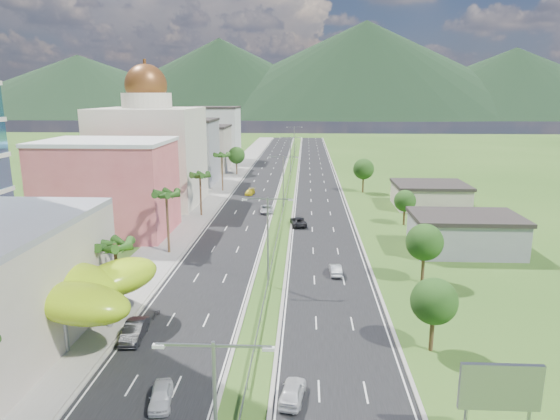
# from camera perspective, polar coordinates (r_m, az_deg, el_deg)

# --- Properties ---
(ground) EXTENTS (500.00, 500.00, 0.00)m
(ground) POSITION_cam_1_polar(r_m,az_deg,el_deg) (52.47, -2.21, -12.64)
(ground) COLOR #2D5119
(ground) RESTS_ON ground
(road_left) EXTENTS (11.00, 260.00, 0.04)m
(road_left) POSITION_cam_1_polar(r_m,az_deg,el_deg) (139.44, -1.97, 3.73)
(road_left) COLOR black
(road_left) RESTS_ON ground
(road_right) EXTENTS (11.00, 260.00, 0.04)m
(road_right) POSITION_cam_1_polar(r_m,az_deg,el_deg) (138.96, 4.22, 3.67)
(road_right) COLOR black
(road_right) RESTS_ON ground
(sidewalk_left) EXTENTS (7.00, 260.00, 0.12)m
(sidewalk_left) POSITION_cam_1_polar(r_m,az_deg,el_deg) (140.56, -5.84, 3.76)
(sidewalk_left) COLOR gray
(sidewalk_left) RESTS_ON ground
(median_guardrail) EXTENTS (0.10, 216.06, 0.76)m
(median_guardrail) POSITION_cam_1_polar(r_m,az_deg,el_deg) (121.17, 0.84, 2.59)
(median_guardrail) COLOR gray
(median_guardrail) RESTS_ON ground
(streetlight_median_a) EXTENTS (6.04, 0.25, 11.00)m
(streetlight_median_a) POSITION_cam_1_polar(r_m,az_deg,el_deg) (27.64, -7.37, -22.53)
(streetlight_median_a) COLOR gray
(streetlight_median_a) RESTS_ON ground
(streetlight_median_b) EXTENTS (6.04, 0.25, 11.00)m
(streetlight_median_b) POSITION_cam_1_polar(r_m,az_deg,el_deg) (59.43, -1.40, -2.55)
(streetlight_median_b) COLOR gray
(streetlight_median_b) RESTS_ON ground
(streetlight_median_c) EXTENTS (6.04, 0.25, 11.00)m
(streetlight_median_c) POSITION_cam_1_polar(r_m,az_deg,el_deg) (98.47, 0.37, 3.75)
(streetlight_median_c) COLOR gray
(streetlight_median_c) RESTS_ON ground
(streetlight_median_d) EXTENTS (6.04, 0.25, 11.00)m
(streetlight_median_d) POSITION_cam_1_polar(r_m,az_deg,el_deg) (143.02, 1.20, 6.69)
(streetlight_median_d) COLOR gray
(streetlight_median_d) RESTS_ON ground
(streetlight_median_e) EXTENTS (6.04, 0.25, 11.00)m
(streetlight_median_e) POSITION_cam_1_polar(r_m,az_deg,el_deg) (187.79, 1.64, 8.23)
(streetlight_median_e) COLOR gray
(streetlight_median_e) RESTS_ON ground
(lime_canopy) EXTENTS (18.00, 15.00, 7.40)m
(lime_canopy) POSITION_cam_1_polar(r_m,az_deg,el_deg) (52.60, -25.17, -7.97)
(lime_canopy) COLOR #A1CE14
(lime_canopy) RESTS_ON ground
(pink_shophouse) EXTENTS (20.00, 15.00, 15.00)m
(pink_shophouse) POSITION_cam_1_polar(r_m,az_deg,el_deg) (86.80, -19.02, 2.26)
(pink_shophouse) COLOR #D4575B
(pink_shophouse) RESTS_ON ground
(domed_building) EXTENTS (20.00, 20.00, 28.70)m
(domed_building) POSITION_cam_1_polar(r_m,az_deg,el_deg) (107.68, -14.66, 6.61)
(domed_building) COLOR beige
(domed_building) RESTS_ON ground
(midrise_grey) EXTENTS (16.00, 15.00, 16.00)m
(midrise_grey) POSITION_cam_1_polar(r_m,az_deg,el_deg) (131.71, -10.91, 6.45)
(midrise_grey) COLOR gray
(midrise_grey) RESTS_ON ground
(midrise_beige) EXTENTS (16.00, 15.00, 13.00)m
(midrise_beige) POSITION_cam_1_polar(r_m,az_deg,el_deg) (153.19, -8.94, 6.87)
(midrise_beige) COLOR #AEA08F
(midrise_beige) RESTS_ON ground
(midrise_white) EXTENTS (16.00, 15.00, 18.00)m
(midrise_white) POSITION_cam_1_polar(r_m,az_deg,el_deg) (175.44, -7.43, 8.52)
(midrise_white) COLOR silver
(midrise_white) RESTS_ON ground
(billboard) EXTENTS (5.20, 0.35, 6.20)m
(billboard) POSITION_cam_1_polar(r_m,az_deg,el_deg) (36.61, 23.87, -18.26)
(billboard) COLOR gray
(billboard) RESTS_ON ground
(shed_near) EXTENTS (15.00, 10.00, 5.00)m
(shed_near) POSITION_cam_1_polar(r_m,az_deg,el_deg) (78.48, 20.37, -2.71)
(shed_near) COLOR gray
(shed_near) RESTS_ON ground
(shed_far) EXTENTS (14.00, 12.00, 4.40)m
(shed_far) POSITION_cam_1_polar(r_m,az_deg,el_deg) (107.20, 16.73, 1.49)
(shed_far) COLOR #AEA08F
(shed_far) RESTS_ON ground
(palm_tree_b) EXTENTS (3.60, 3.60, 8.10)m
(palm_tree_b) POSITION_cam_1_polar(r_m,az_deg,el_deg) (55.23, -18.36, -4.12)
(palm_tree_b) COLOR #47301C
(palm_tree_b) RESTS_ON ground
(palm_tree_c) EXTENTS (3.60, 3.60, 9.60)m
(palm_tree_c) POSITION_cam_1_polar(r_m,az_deg,el_deg) (73.28, -12.86, 1.54)
(palm_tree_c) COLOR #47301C
(palm_tree_c) RESTS_ON ground
(palm_tree_d) EXTENTS (3.60, 3.60, 8.60)m
(palm_tree_d) POSITION_cam_1_polar(r_m,az_deg,el_deg) (95.41, -9.13, 3.76)
(palm_tree_d) COLOR #47301C
(palm_tree_d) RESTS_ON ground
(palm_tree_e) EXTENTS (3.60, 3.60, 9.40)m
(palm_tree_e) POSITION_cam_1_polar(r_m,az_deg,el_deg) (119.61, -6.67, 6.09)
(palm_tree_e) COLOR #47301C
(palm_tree_e) RESTS_ON ground
(leafy_tree_lfar) EXTENTS (4.90, 4.90, 8.05)m
(leafy_tree_lfar) POSITION_cam_1_polar(r_m,az_deg,el_deg) (144.47, -5.00, 6.24)
(leafy_tree_lfar) COLOR #47301C
(leafy_tree_lfar) RESTS_ON ground
(leafy_tree_ra) EXTENTS (4.20, 4.20, 6.90)m
(leafy_tree_ra) POSITION_cam_1_polar(r_m,az_deg,el_deg) (47.19, 17.20, -9.96)
(leafy_tree_ra) COLOR #47301C
(leafy_tree_ra) RESTS_ON ground
(leafy_tree_rb) EXTENTS (4.55, 4.55, 7.47)m
(leafy_tree_rb) POSITION_cam_1_polar(r_m,az_deg,el_deg) (63.32, 16.19, -3.57)
(leafy_tree_rb) COLOR #47301C
(leafy_tree_rb) RESTS_ON ground
(leafy_tree_rc) EXTENTS (3.85, 3.85, 6.33)m
(leafy_tree_rc) POSITION_cam_1_polar(r_m,az_deg,el_deg) (90.69, 14.09, 1.01)
(leafy_tree_rc) COLOR #47301C
(leafy_tree_rc) RESTS_ON ground
(leafy_tree_rd) EXTENTS (4.90, 4.90, 8.05)m
(leafy_tree_rd) POSITION_cam_1_polar(r_m,az_deg,el_deg) (119.08, 9.53, 4.64)
(leafy_tree_rd) COLOR #47301C
(leafy_tree_rd) RESTS_ON ground
(mountain_ridge) EXTENTS (860.00, 140.00, 90.00)m
(mountain_ridge) POSITION_cam_1_polar(r_m,az_deg,el_deg) (500.66, 9.51, 10.36)
(mountain_ridge) COLOR black
(mountain_ridge) RESTS_ON ground
(car_white_near_left) EXTENTS (2.26, 4.22, 1.36)m
(car_white_near_left) POSITION_cam_1_polar(r_m,az_deg,el_deg) (40.92, -13.46, -19.94)
(car_white_near_left) COLOR silver
(car_white_near_left) RESTS_ON road_left
(car_dark_left) EXTENTS (2.04, 5.10, 1.65)m
(car_dark_left) POSITION_cam_1_polar(r_m,az_deg,el_deg) (50.65, -16.30, -13.11)
(car_dark_left) COLOR black
(car_dark_left) RESTS_ON road_left
(car_silver_mid_left) EXTENTS (2.64, 5.19, 1.41)m
(car_silver_mid_left) POSITION_cam_1_polar(r_m,az_deg,el_deg) (97.88, -1.56, 0.10)
(car_silver_mid_left) COLOR #B5B8BD
(car_silver_mid_left) RESTS_ON road_left
(car_yellow_far_left) EXTENTS (2.21, 4.41, 1.23)m
(car_yellow_far_left) POSITION_cam_1_polar(r_m,az_deg,el_deg) (115.71, -3.45, 2.08)
(car_yellow_far_left) COLOR gold
(car_yellow_far_left) RESTS_ON road_left
(car_white_near_right) EXTENTS (2.29, 4.43, 1.44)m
(car_white_near_right) POSITION_cam_1_polar(r_m,az_deg,el_deg) (40.33, 1.44, -20.01)
(car_white_near_right) COLOR silver
(car_white_near_right) RESTS_ON road_right
(car_silver_right) EXTENTS (1.56, 4.08, 1.33)m
(car_silver_right) POSITION_cam_1_polar(r_m,az_deg,el_deg) (65.16, 6.36, -6.78)
(car_silver_right) COLOR #A8ACB0
(car_silver_right) RESTS_ON road_right
(car_dark_far_right) EXTENTS (3.28, 5.78, 1.52)m
(car_dark_far_right) POSITION_cam_1_polar(r_m,az_deg,el_deg) (88.30, 2.09, -1.30)
(car_dark_far_right) COLOR black
(car_dark_far_right) RESTS_ON road_right
(motorcycle) EXTENTS (0.76, 1.79, 1.11)m
(motorcycle) POSITION_cam_1_polar(r_m,az_deg,el_deg) (54.63, -13.96, -11.27)
(motorcycle) COLOR black
(motorcycle) RESTS_ON road_left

